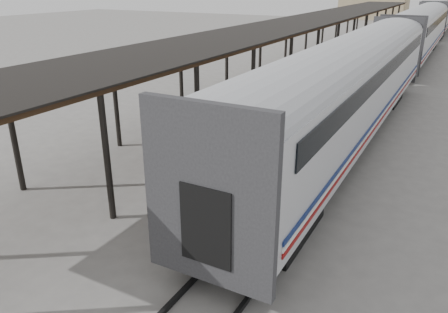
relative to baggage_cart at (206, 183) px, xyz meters
name	(u,v)px	position (x,y,z in m)	size (l,w,h in m)	color
ground	(186,201)	(-0.60, -0.29, -0.65)	(160.00, 160.00, 0.00)	slate
train	(419,30)	(2.59, 33.50, 2.04)	(3.45, 76.01, 4.01)	silver
canopy	(317,19)	(-4.00, 23.71, 3.36)	(4.90, 64.30, 4.15)	#422B19
rails	(415,59)	(2.60, 33.71, -0.59)	(1.54, 150.00, 0.12)	black
building_left	(374,2)	(-10.60, 81.71, 2.35)	(12.00, 8.00, 6.00)	tan
baggage_cart	(206,183)	(0.00, 0.00, 0.00)	(1.93, 2.67, 0.86)	brown
suitcase_stack	(204,168)	(-0.22, 0.28, 0.38)	(1.36, 1.36, 0.44)	#343436
luggage_tug	(312,70)	(-3.18, 20.88, -0.04)	(1.25, 1.68, 1.33)	maroon
porter	(201,161)	(0.25, -0.65, 1.09)	(0.64, 0.42, 1.76)	navy
pedestrian	(274,87)	(-3.10, 13.32, 0.17)	(0.96, 0.40, 1.63)	black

